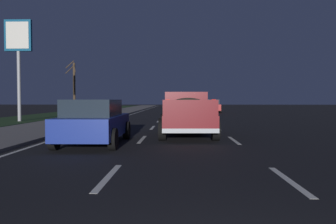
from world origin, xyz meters
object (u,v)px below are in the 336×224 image
(sedan_blue, at_px, (94,121))
(sedan_red, at_px, (212,106))
(gas_price_sign, at_px, (18,45))
(bare_tree_far, at_px, (74,86))
(pickup_truck, at_px, (186,113))

(sedan_blue, distance_m, sedan_red, 29.08)
(sedan_blue, relative_size, gas_price_sign, 0.62)
(sedan_blue, xyz_separation_m, bare_tree_far, (26.97, 9.05, 2.30))
(sedan_red, xyz_separation_m, gas_price_sign, (-16.20, 15.20, 4.60))
(sedan_red, height_order, gas_price_sign, gas_price_sign)
(gas_price_sign, height_order, bare_tree_far, gas_price_sign)
(gas_price_sign, distance_m, bare_tree_far, 15.10)
(gas_price_sign, bearing_deg, bare_tree_far, 2.64)
(pickup_truck, distance_m, sedan_red, 25.58)
(sedan_blue, relative_size, sedan_red, 1.00)
(sedan_blue, bearing_deg, sedan_red, -13.60)
(pickup_truck, bearing_deg, sedan_red, -8.06)
(sedan_red, height_order, bare_tree_far, bare_tree_far)
(sedan_red, relative_size, gas_price_sign, 0.62)
(sedan_blue, bearing_deg, gas_price_sign, 34.75)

